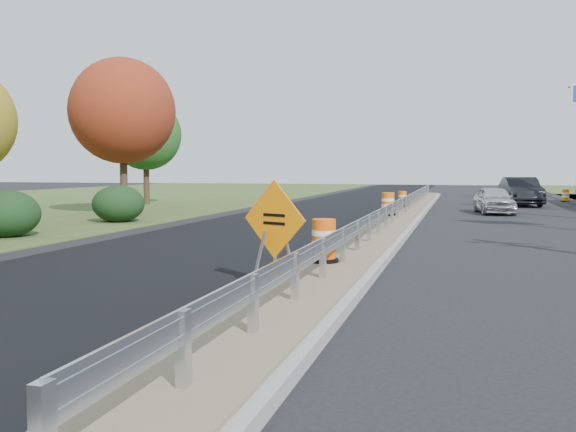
% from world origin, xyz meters
% --- Properties ---
extents(ground, '(140.00, 140.00, 0.00)m').
position_xyz_m(ground, '(0.00, 0.00, 0.00)').
color(ground, black).
rests_on(ground, ground).
extents(milled_overlay, '(7.20, 120.00, 0.01)m').
position_xyz_m(milled_overlay, '(-4.40, 10.00, 0.01)').
color(milled_overlay, black).
rests_on(milled_overlay, ground).
extents(median, '(1.60, 55.00, 0.23)m').
position_xyz_m(median, '(0.00, 8.00, 0.11)').
color(median, gray).
rests_on(median, ground).
extents(guardrail, '(0.10, 46.15, 0.72)m').
position_xyz_m(guardrail, '(0.00, 9.00, 0.73)').
color(guardrail, silver).
rests_on(guardrail, median).
extents(hedge_mid, '(2.09, 2.09, 1.52)m').
position_xyz_m(hedge_mid, '(-11.50, 0.00, 0.76)').
color(hedge_mid, black).
rests_on(hedge_mid, ground).
extents(hedge_north, '(2.09, 2.09, 1.52)m').
position_xyz_m(hedge_north, '(-11.00, 6.00, 0.76)').
color(hedge_north, black).
rests_on(hedge_north, ground).
extents(tree_near_red, '(4.95, 4.95, 7.35)m').
position_xyz_m(tree_near_red, '(-13.00, 10.00, 4.86)').
color(tree_near_red, '#473523').
rests_on(tree_near_red, ground).
extents(tree_near_back, '(4.29, 4.29, 6.37)m').
position_xyz_m(tree_near_back, '(-16.00, 18.00, 4.21)').
color(tree_near_back, '#473523').
rests_on(tree_near_back, ground).
extents(caution_sign, '(1.33, 0.62, 1.99)m').
position_xyz_m(caution_sign, '(-0.90, -6.02, 0.51)').
color(caution_sign, white).
rests_on(caution_sign, ground).
extents(barrel_median_near, '(0.62, 0.62, 0.90)m').
position_xyz_m(barrel_median_near, '(-0.37, -4.15, 0.66)').
color(barrel_median_near, black).
rests_on(barrel_median_near, median).
extents(barrel_median_mid, '(0.65, 0.65, 0.96)m').
position_xyz_m(barrel_median_mid, '(-0.55, 9.64, 0.69)').
color(barrel_median_mid, black).
rests_on(barrel_median_mid, median).
extents(barrel_median_far, '(0.53, 0.53, 0.78)m').
position_xyz_m(barrel_median_far, '(-0.55, 16.51, 0.60)').
color(barrel_median_far, black).
rests_on(barrel_median_far, median).
extents(barrel_shoulder_far, '(0.56, 0.56, 0.82)m').
position_xyz_m(barrel_shoulder_far, '(9.01, 28.06, 0.39)').
color(barrel_shoulder_far, black).
rests_on(barrel_shoulder_far, ground).
extents(car_silver, '(2.10, 4.09, 1.33)m').
position_xyz_m(car_silver, '(3.94, 15.31, 0.67)').
color(car_silver, silver).
rests_on(car_silver, ground).
extents(car_dark_mid, '(2.33, 5.24, 1.67)m').
position_xyz_m(car_dark_mid, '(5.77, 22.68, 0.84)').
color(car_dark_mid, black).
rests_on(car_dark_mid, ground).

